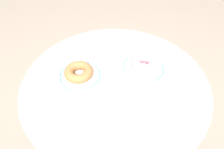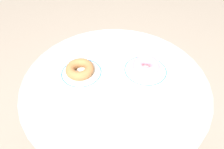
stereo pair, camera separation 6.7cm
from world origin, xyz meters
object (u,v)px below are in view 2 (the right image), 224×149
(cafe_table, at_px, (115,109))
(donut_cinnamon, at_px, (80,69))
(plate_right, at_px, (145,71))
(paper_napkin, at_px, (142,131))
(donut_pink_frosted, at_px, (146,66))
(plate_left, at_px, (82,73))

(cafe_table, bearing_deg, donut_cinnamon, 158.75)
(cafe_table, distance_m, plate_right, 0.26)
(donut_cinnamon, bearing_deg, paper_napkin, -57.16)
(plate_right, bearing_deg, donut_pink_frosted, -90.00)
(donut_cinnamon, bearing_deg, plate_left, 21.92)
(cafe_table, xyz_separation_m, donut_pink_frosted, (0.14, 0.03, 0.24))
(donut_pink_frosted, bearing_deg, donut_cinnamon, 174.82)
(plate_right, height_order, donut_cinnamon, donut_cinnamon)
(plate_right, bearing_deg, cafe_table, -167.74)
(donut_pink_frosted, height_order, paper_napkin, donut_pink_frosted)
(donut_cinnamon, distance_m, donut_pink_frosted, 0.28)
(plate_left, bearing_deg, cafe_table, -22.52)
(cafe_table, xyz_separation_m, paper_napkin, (0.05, -0.25, 0.21))
(donut_pink_frosted, relative_size, paper_napkin, 0.91)
(cafe_table, height_order, plate_left, plate_left)
(cafe_table, bearing_deg, paper_napkin, -78.06)
(cafe_table, height_order, donut_pink_frosted, donut_pink_frosted)
(donut_cinnamon, distance_m, paper_napkin, 0.36)
(donut_pink_frosted, bearing_deg, plate_left, 174.37)
(plate_left, relative_size, donut_pink_frosted, 1.52)
(cafe_table, bearing_deg, plate_right, 12.26)
(plate_left, xyz_separation_m, donut_cinnamon, (-0.00, -0.00, 0.02))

